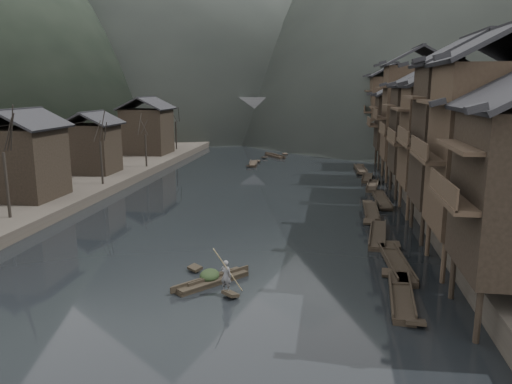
# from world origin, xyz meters

# --- Properties ---
(water) EXTENTS (300.00, 300.00, 0.00)m
(water) POSITION_xyz_m (0.00, 0.00, 0.00)
(water) COLOR black
(water) RESTS_ON ground
(left_bank) EXTENTS (40.00, 200.00, 1.20)m
(left_bank) POSITION_xyz_m (-35.00, 40.00, 0.60)
(left_bank) COLOR #2D2823
(left_bank) RESTS_ON ground
(stilt_houses) EXTENTS (9.00, 67.60, 15.93)m
(stilt_houses) POSITION_xyz_m (17.28, 19.42, 8.86)
(stilt_houses) COLOR black
(stilt_houses) RESTS_ON ground
(left_houses) EXTENTS (8.10, 53.20, 8.73)m
(left_houses) POSITION_xyz_m (-20.50, 20.12, 5.66)
(left_houses) COLOR black
(left_houses) RESTS_ON left_bank
(bare_trees) EXTENTS (3.73, 61.99, 7.45)m
(bare_trees) POSITION_xyz_m (-17.00, 17.06, 6.13)
(bare_trees) COLOR black
(bare_trees) RESTS_ON left_bank
(moored_sampans) EXTENTS (3.10, 49.40, 0.47)m
(moored_sampans) POSITION_xyz_m (11.87, 14.31, 0.20)
(moored_sampans) COLOR black
(moored_sampans) RESTS_ON water
(midriver_boats) EXTENTS (4.90, 14.21, 0.44)m
(midriver_boats) POSITION_xyz_m (-2.30, 43.49, 0.20)
(midriver_boats) COLOR black
(midriver_boats) RESTS_ON water
(stone_bridge) EXTENTS (40.00, 6.00, 9.00)m
(stone_bridge) POSITION_xyz_m (-0.00, 72.00, 5.11)
(stone_bridge) COLOR #4C4C4F
(stone_bridge) RESTS_ON ground
(hero_sampan) EXTENTS (4.00, 4.55, 0.44)m
(hero_sampan) POSITION_xyz_m (0.95, -5.50, 0.20)
(hero_sampan) COLOR black
(hero_sampan) RESTS_ON water
(cargo_heap) EXTENTS (1.14, 1.50, 0.69)m
(cargo_heap) POSITION_xyz_m (0.79, -5.32, 0.78)
(cargo_heap) COLOR black
(cargo_heap) RESTS_ON hero_sampan
(boatman) EXTENTS (0.75, 0.61, 1.78)m
(boatman) POSITION_xyz_m (2.11, -6.90, 1.33)
(boatman) COLOR #565658
(boatman) RESTS_ON hero_sampan
(bamboo_pole) EXTENTS (1.45, 1.68, 3.18)m
(bamboo_pole) POSITION_xyz_m (2.31, -6.90, 3.81)
(bamboo_pole) COLOR #8C7A51
(bamboo_pole) RESTS_ON boatman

